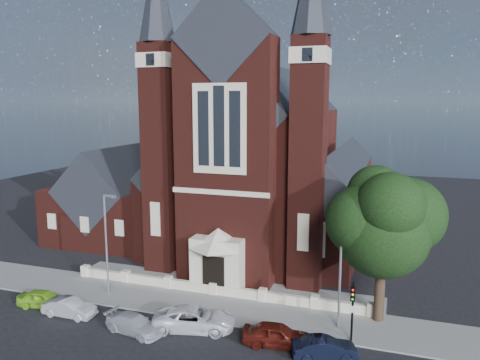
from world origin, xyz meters
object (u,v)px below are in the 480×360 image
(parish_hall, at_px, (119,202))
(car_dark_red, at_px, (277,335))
(church, at_px, (269,166))
(car_lime_van, at_px, (43,299))
(car_silver_a, at_px, (69,308))
(street_tree, at_px, (384,226))
(traffic_signal, at_px, (353,304))
(street_lamp_left, at_px, (107,238))
(car_silver_b, at_px, (134,324))
(car_white_suv, at_px, (195,319))
(street_lamp_right, at_px, (342,264))
(car_navy, at_px, (325,348))

(parish_hall, xyz_separation_m, car_dark_red, (22.64, -17.48, -3.27))
(parish_hall, bearing_deg, church, 17.16)
(car_lime_van, distance_m, car_silver_a, 2.92)
(street_tree, xyz_separation_m, traffic_signal, (-1.60, -3.28, -4.38))
(street_lamp_left, xyz_separation_m, car_silver_a, (-0.44, -4.22, -3.96))
(church, bearing_deg, street_lamp_left, -112.66)
(car_silver_b, xyz_separation_m, car_white_suv, (3.59, 1.69, 0.15))
(street_lamp_left, relative_size, street_lamp_right, 1.00)
(church, xyz_separation_m, car_silver_b, (-2.70, -23.80, -7.57))
(traffic_signal, relative_size, car_silver_b, 0.95)
(church, relative_size, car_silver_b, 8.29)
(church, height_order, car_silver_b, church)
(church, xyz_separation_m, car_white_suv, (0.89, -22.11, -7.42))
(traffic_signal, bearing_deg, street_lamp_left, 175.24)
(parish_hall, xyz_separation_m, car_navy, (25.68, -17.94, -3.37))
(street_lamp_right, distance_m, traffic_signal, 2.71)
(street_lamp_left, bearing_deg, street_lamp_right, 0.00)
(street_tree, relative_size, car_lime_van, 2.83)
(street_lamp_left, distance_m, car_silver_b, 8.17)
(street_tree, bearing_deg, parish_hall, 156.74)
(street_tree, height_order, street_lamp_right, street_tree)
(traffic_signal, bearing_deg, street_lamp_right, 120.01)
(car_silver_a, distance_m, car_navy, 18.03)
(car_lime_van, xyz_separation_m, car_dark_red, (17.83, 0.09, 0.09))
(parish_hall, xyz_separation_m, car_silver_b, (13.30, -18.86, -3.40))
(street_lamp_right, distance_m, car_lime_van, 21.94)
(car_lime_van, xyz_separation_m, car_navy, (20.87, -0.37, -0.01))
(traffic_signal, relative_size, car_lime_van, 1.06)
(street_lamp_right, relative_size, car_silver_b, 1.92)
(street_lamp_left, distance_m, street_lamp_right, 18.00)
(parish_hall, distance_m, car_silver_a, 20.04)
(street_lamp_right, bearing_deg, traffic_signal, -59.99)
(church, xyz_separation_m, street_lamp_right, (10.09, -18.94, -3.59))
(traffic_signal, height_order, car_silver_b, traffic_signal)
(church, bearing_deg, car_silver_a, -109.82)
(church, bearing_deg, car_navy, -67.08)
(street_lamp_left, bearing_deg, car_silver_a, -95.93)
(church, bearing_deg, street_tree, -53.83)
(car_dark_red, relative_size, car_navy, 1.12)
(parish_hall, relative_size, street_lamp_right, 1.51)
(car_silver_a, bearing_deg, car_silver_b, -97.50)
(car_silver_a, bearing_deg, traffic_signal, -83.21)
(street_lamp_left, height_order, car_dark_red, street_lamp_left)
(car_silver_b, xyz_separation_m, car_dark_red, (9.34, 1.38, 0.13))
(street_lamp_left, distance_m, car_silver_a, 5.80)
(traffic_signal, height_order, car_silver_a, traffic_signal)
(traffic_signal, xyz_separation_m, car_white_suv, (-10.11, -1.59, -1.82))
(church, xyz_separation_m, car_dark_red, (6.64, -22.42, -7.45))
(street_lamp_left, xyz_separation_m, car_dark_red, (14.55, -3.48, -3.86))
(church, height_order, parish_hall, church)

